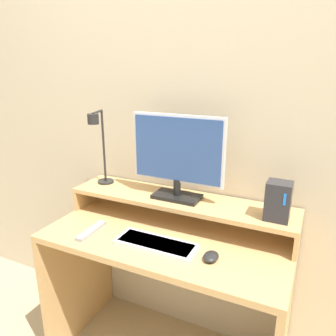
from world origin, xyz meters
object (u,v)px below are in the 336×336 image
router_dock (278,201)px  keyboard (155,244)px  remote_control (91,231)px  desk_lamp (99,143)px  monitor (177,155)px  mouse (211,257)px

router_dock → keyboard: router_dock is taller
remote_control → router_dock: bearing=17.2°
desk_lamp → router_dock: bearing=-0.0°
desk_lamp → remote_control: 0.45m
desk_lamp → monitor: bearing=3.7°
keyboard → remote_control: 0.33m
mouse → router_dock: bearing=46.4°
router_dock → mouse: size_ratio=2.02×
remote_control → desk_lamp: bearing=114.2°
desk_lamp → router_dock: size_ratio=2.43×
mouse → remote_control: 0.58m
desk_lamp → mouse: (0.69, -0.22, -0.35)m
router_dock → keyboard: 0.56m
router_dock → remote_control: router_dock is taller
desk_lamp → keyboard: size_ratio=1.13×
monitor → keyboard: bearing=-88.2°
keyboard → router_dock: bearing=25.7°
router_dock → keyboard: size_ratio=0.46×
remote_control → monitor: bearing=40.6°
monitor → desk_lamp: (-0.43, -0.03, 0.02)m
monitor → remote_control: 0.54m
monitor → router_dock: bearing=-3.4°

